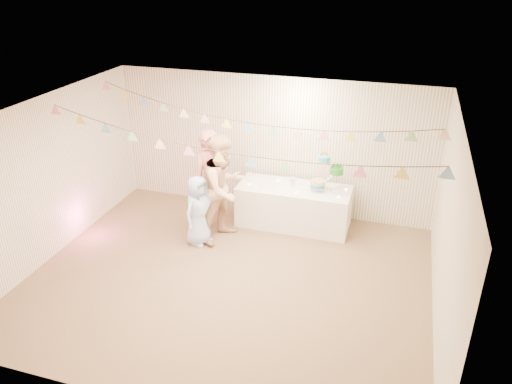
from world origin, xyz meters
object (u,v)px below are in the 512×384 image
(person_adult_b, at_px, (224,188))
(person_child, at_px, (199,210))
(person_adult_a, at_px, (212,181))
(table, at_px, (294,206))
(cake_stand, at_px, (326,173))

(person_adult_b, height_order, person_child, person_adult_b)
(person_adult_a, distance_m, person_adult_b, 0.40)
(person_child, bearing_deg, person_adult_b, -28.48)
(table, xyz_separation_m, person_adult_a, (-1.35, -0.54, 0.55))
(person_adult_a, xyz_separation_m, person_child, (-0.04, -0.55, -0.31))
(table, bearing_deg, person_adult_b, -142.94)
(table, xyz_separation_m, person_adult_b, (-1.04, -0.79, 0.57))
(person_adult_a, height_order, person_child, person_adult_a)
(person_adult_b, relative_size, person_child, 1.52)
(cake_stand, xyz_separation_m, person_adult_a, (-1.90, -0.59, -0.16))
(table, distance_m, person_child, 1.78)
(table, height_order, person_adult_a, person_adult_a)
(person_adult_b, bearing_deg, table, -32.28)
(cake_stand, distance_m, person_child, 2.30)
(person_adult_a, relative_size, person_adult_b, 0.98)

